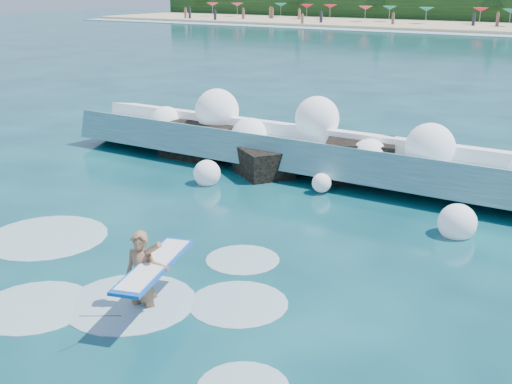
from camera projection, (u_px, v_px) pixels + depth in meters
ground at (149, 257)px, 13.98m from camera, size 200.00×200.00×0.00m
breaking_wave at (345, 158)px, 19.64m from camera, size 19.44×2.96×1.68m
rock_cluster at (266, 154)px, 20.66m from camera, size 8.16×3.39×1.40m
surfer_with_board at (144, 276)px, 11.57m from camera, size 1.27×2.97×1.80m
wave_spray at (354, 143)px, 19.18m from camera, size 15.13×4.66×2.45m
surf_foam at (102, 274)px, 13.15m from camera, size 9.32×5.70×0.14m
beachgoers at (509, 21)px, 78.29m from camera, size 101.46×12.71×1.94m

